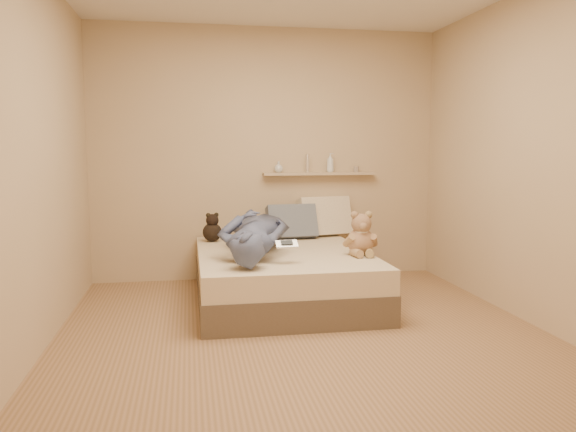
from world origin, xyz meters
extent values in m
plane|color=#99724F|center=(0.00, 0.00, 0.00)|extent=(3.80, 3.80, 0.00)
plane|color=tan|center=(0.00, 1.90, 1.30)|extent=(3.60, 0.00, 3.60)
plane|color=tan|center=(0.00, -1.90, 1.30)|extent=(3.60, 0.00, 3.60)
plane|color=tan|center=(-1.80, 0.00, 1.30)|extent=(0.00, 3.80, 3.80)
plane|color=tan|center=(1.80, 0.00, 1.30)|extent=(0.00, 3.80, 3.80)
cube|color=brown|center=(0.00, 0.93, 0.12)|extent=(1.50, 1.90, 0.25)
cube|color=beige|center=(0.00, 0.93, 0.35)|extent=(1.48, 1.88, 0.20)
cube|color=silver|center=(-0.06, 0.39, 0.61)|extent=(0.18, 0.08, 0.06)
cube|color=black|center=(-0.06, 0.38, 0.62)|extent=(0.10, 0.05, 0.03)
sphere|color=#AC7C5E|center=(0.63, 0.65, 0.57)|extent=(0.23, 0.23, 0.23)
sphere|color=#8E6F4E|center=(0.63, 0.63, 0.72)|extent=(0.17, 0.17, 0.17)
sphere|color=#8C654C|center=(0.57, 0.63, 0.80)|extent=(0.06, 0.06, 0.06)
sphere|color=#947B51|center=(0.69, 0.62, 0.80)|extent=(0.06, 0.06, 0.06)
sphere|color=#86654A|center=(0.63, 0.55, 0.71)|extent=(0.07, 0.07, 0.07)
cylinder|color=#A88359|center=(0.53, 0.63, 0.58)|extent=(0.09, 0.16, 0.13)
cylinder|color=#9A7552|center=(0.74, 0.61, 0.58)|extent=(0.12, 0.16, 0.13)
cylinder|color=#A48157|center=(0.57, 0.55, 0.49)|extent=(0.09, 0.16, 0.08)
cylinder|color=#9B8152|center=(0.68, 0.54, 0.49)|extent=(0.11, 0.17, 0.08)
cylinder|color=beige|center=(0.63, 0.63, 0.65)|extent=(0.13, 0.13, 0.02)
sphere|color=black|center=(-0.59, 1.58, 0.54)|extent=(0.19, 0.19, 0.19)
sphere|color=black|center=(-0.59, 1.57, 0.66)|extent=(0.12, 0.12, 0.12)
sphere|color=black|center=(-0.63, 1.56, 0.71)|extent=(0.05, 0.05, 0.05)
sphere|color=black|center=(-0.55, 1.58, 0.71)|extent=(0.05, 0.05, 0.05)
cube|color=beige|center=(0.59, 1.76, 0.65)|extent=(0.59, 0.37, 0.43)
cube|color=slate|center=(0.21, 1.62, 0.62)|extent=(0.52, 0.30, 0.37)
imported|color=#4D5479|center=(-0.25, 0.88, 0.64)|extent=(0.91, 1.68, 0.38)
cube|color=tan|center=(0.55, 1.84, 1.10)|extent=(1.20, 0.12, 0.03)
imported|color=silver|center=(0.11, 1.84, 1.17)|extent=(0.12, 0.12, 0.12)
cylinder|color=white|center=(0.42, 1.84, 1.21)|extent=(0.04, 0.04, 0.19)
imported|color=silver|center=(0.66, 1.84, 1.21)|extent=(0.10, 0.10, 0.20)
cylinder|color=#A2958B|center=(0.95, 1.84, 1.14)|extent=(0.06, 0.06, 0.06)
camera|label=1|loc=(-0.81, -3.93, 1.35)|focal=35.00mm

